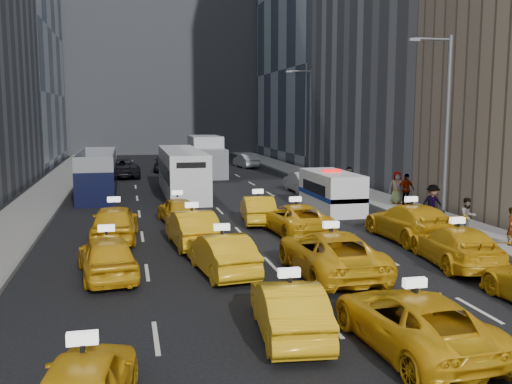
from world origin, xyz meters
The scene contains 35 objects.
ground centered at (0.00, 0.00, 0.00)m, with size 160.00×160.00×0.00m, color black.
sidewalk_west centered at (-10.50, 25.00, 0.07)m, with size 3.00×90.00×0.15m, color gray.
sidewalk_east centered at (10.50, 25.00, 0.07)m, with size 3.00×90.00×0.15m, color gray.
curb_west centered at (-9.05, 25.00, 0.09)m, with size 0.15×90.00×0.18m, color slate.
curb_east centered at (9.05, 25.00, 0.09)m, with size 0.15×90.00×0.18m, color slate.
building_backdrop centered at (0.00, 72.00, 20.00)m, with size 30.00×12.00×40.00m, color slate.
streetlight_near centered at (9.18, 12.00, 4.92)m, with size 2.15×0.22×9.00m.
streetlight_far centered at (9.18, 32.00, 4.92)m, with size 2.15×0.22×9.00m.
taxi_5 centered at (-1.24, 1.43, 0.70)m, with size 1.48×4.23×1.39m, color gold.
taxi_6 centered at (1.37, -0.03, 0.70)m, with size 2.32×5.03×1.40m, color gold.
taxi_8 centered at (-5.81, 7.64, 0.75)m, with size 1.76×4.37×1.49m, color gold.
taxi_9 centered at (-1.96, 7.29, 0.71)m, with size 1.51×4.32×1.42m, color gold.
taxi_10 centered at (1.63, 6.29, 0.77)m, with size 2.56×5.56×1.55m, color gold.
taxi_11 centered at (6.56, 6.49, 0.72)m, with size 2.03×4.99×1.45m, color gold.
taxi_12 centered at (-5.67, 13.30, 0.81)m, with size 1.92×4.76×1.62m, color gold.
taxi_13 centered at (-2.50, 11.71, 0.76)m, with size 1.61×4.61×1.52m, color gold.
taxi_14 centered at (2.43, 13.13, 0.69)m, with size 2.30×4.99×1.39m, color gold.
taxi_15 centered at (6.90, 10.61, 0.81)m, with size 2.26×5.56×1.61m, color gold.
taxi_16 centered at (-2.64, 16.96, 0.66)m, with size 1.56×3.89×1.32m, color gold.
taxi_17 centered at (1.33, 16.05, 0.70)m, with size 1.47×4.22×1.39m, color gold.
nypd_van centered at (6.20, 18.59, 1.08)m, with size 2.44×5.66×2.39m.
double_decker centered at (-7.01, 27.68, 1.46)m, with size 3.26×10.33×2.95m.
city_bus centered at (-1.43, 27.27, 1.52)m, with size 3.15×11.97×3.06m.
box_truck centered at (1.85, 38.57, 1.73)m, with size 3.27×7.85×3.50m.
misc_car_0 centered at (6.91, 26.48, 0.73)m, with size 1.54×4.43×1.46m, color #95989C.
misc_car_1 centered at (-5.53, 38.74, 0.83)m, with size 2.74×5.94×1.65m, color black.
misc_car_2 centered at (1.73, 46.06, 0.71)m, with size 1.98×4.87×1.41m, color slate.
misc_car_3 centered at (-1.55, 43.25, 0.84)m, with size 1.98×4.93×1.68m, color black.
misc_car_4 centered at (6.83, 45.38, 0.70)m, with size 1.49×4.27×1.41m, color #ABAFB3.
pedestrian_0 centered at (10.24, 8.29, 0.93)m, with size 0.57×0.37×1.56m, color gray.
pedestrian_1 centered at (9.53, 10.38, 0.99)m, with size 0.82×0.45×1.69m, color gray.
pedestrian_2 centered at (9.69, 13.61, 1.09)m, with size 1.21×0.50×1.87m, color gray.
pedestrian_3 centered at (10.85, 18.65, 1.08)m, with size 1.10×0.50×1.87m, color gray.
pedestrian_4 centered at (10.64, 19.39, 1.11)m, with size 0.94×0.51×1.93m, color gray.
pedestrian_5 centered at (9.61, 24.39, 1.04)m, with size 1.65×0.47×1.78m, color gray.
Camera 1 is at (-5.06, -11.71, 5.52)m, focal length 40.00 mm.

